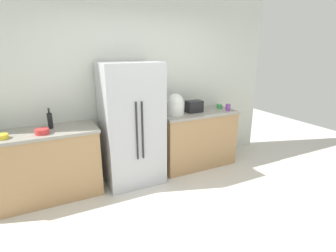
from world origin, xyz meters
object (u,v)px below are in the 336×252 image
object	(u,v)px
cup_b	(219,106)
bowl_b	(42,131)
toaster	(194,106)
refrigerator	(131,124)
rice_cooker	(175,105)
bowl_a	(1,137)
cup_a	(228,107)
bottle_a	(50,120)

from	to	relation	value
cup_b	bowl_b	size ratio (longest dim) A/B	0.58
toaster	bowl_b	distance (m)	2.26
refrigerator	cup_b	size ratio (longest dim) A/B	18.39
rice_cooker	bowl_a	size ratio (longest dim) A/B	2.22
cup_a	bowl_a	bearing A→B (deg)	179.46
cup_a	bowl_a	size ratio (longest dim) A/B	0.72
refrigerator	bottle_a	bearing A→B (deg)	173.49
rice_cooker	cup_a	size ratio (longest dim) A/B	3.11
toaster	cup_a	bearing A→B (deg)	-14.58
rice_cooker	cup_b	size ratio (longest dim) A/B	3.46
bowl_b	refrigerator	bearing A→B (deg)	4.08
bowl_b	bowl_a	bearing A→B (deg)	177.89
toaster	cup_a	world-z (taller)	toaster
refrigerator	cup_b	distance (m)	1.63
bowl_a	bowl_b	size ratio (longest dim) A/B	0.91
bowl_b	cup_a	bearing A→B (deg)	-0.30
rice_cooker	bowl_a	bearing A→B (deg)	-177.20
bowl_a	rice_cooker	bearing A→B (deg)	2.80
refrigerator	rice_cooker	world-z (taller)	refrigerator
bottle_a	cup_a	xyz separation A→B (m)	(2.72, -0.22, -0.05)
cup_b	rice_cooker	bearing A→B (deg)	-177.60
refrigerator	bowl_b	bearing A→B (deg)	-175.92
rice_cooker	toaster	bearing A→B (deg)	0.77
refrigerator	cup_b	xyz separation A→B (m)	(1.63, 0.08, 0.09)
toaster	cup_a	xyz separation A→B (m)	(0.58, -0.15, -0.04)
toaster	rice_cooker	world-z (taller)	rice_cooker
cup_a	bowl_a	xyz separation A→B (m)	(-3.26, 0.03, -0.03)
rice_cooker	cup_b	bearing A→B (deg)	2.40
cup_b	refrigerator	bearing A→B (deg)	-177.04
cup_a	cup_b	xyz separation A→B (m)	(-0.04, 0.18, -0.02)
refrigerator	toaster	size ratio (longest dim) A/B	6.76
bowl_a	toaster	bearing A→B (deg)	2.54
refrigerator	bottle_a	distance (m)	1.07
rice_cooker	cup_a	bearing A→B (deg)	-8.91
rice_cooker	bottle_a	bearing A→B (deg)	177.67
toaster	bottle_a	bearing A→B (deg)	178.17
refrigerator	bowl_a	bearing A→B (deg)	-177.58
cup_b	bowl_a	distance (m)	3.22
toaster	bottle_a	world-z (taller)	bottle_a
toaster	bowl_a	world-z (taller)	toaster
toaster	bowl_b	size ratio (longest dim) A/B	1.58
cup_a	bowl_a	world-z (taller)	cup_a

